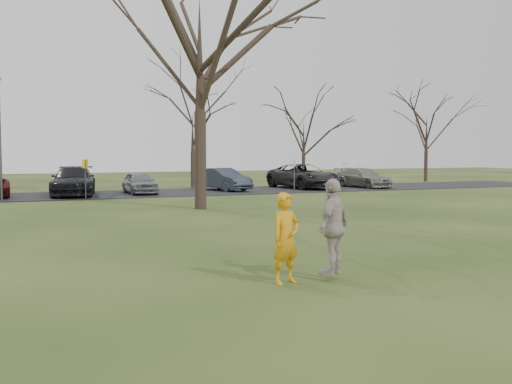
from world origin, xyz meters
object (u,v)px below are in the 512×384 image
(car_4, at_px, (140,183))
(catching_play, at_px, (333,227))
(car_5, at_px, (223,179))
(car_6, at_px, (303,176))
(car_3, at_px, (74,181))
(player_defender, at_px, (286,238))
(big_tree, at_px, (200,46))
(car_7, at_px, (364,178))

(car_4, relative_size, catching_play, 1.69)
(car_5, bearing_deg, car_6, -17.07)
(car_3, relative_size, car_6, 0.96)
(player_defender, distance_m, big_tree, 16.05)
(player_defender, height_order, car_5, player_defender)
(car_3, xyz_separation_m, catching_play, (2.44, -24.39, 0.21))
(car_3, xyz_separation_m, car_7, (18.88, -0.10, -0.15))
(car_5, distance_m, catching_play, 25.86)
(car_4, xyz_separation_m, car_5, (5.40, 0.80, 0.05))
(car_3, distance_m, car_6, 14.69)
(car_3, bearing_deg, player_defender, -77.48)
(car_4, height_order, catching_play, catching_play)
(car_5, xyz_separation_m, car_6, (5.64, 0.06, 0.10))
(catching_play, bearing_deg, big_tree, 82.67)
(car_6, bearing_deg, big_tree, -141.97)
(car_7, height_order, catching_play, catching_play)
(car_6, relative_size, catching_play, 2.57)
(car_4, xyz_separation_m, catching_play, (-1.21, -24.20, 0.37))
(car_5, bearing_deg, player_defender, -124.63)
(player_defender, bearing_deg, big_tree, 62.20)
(car_3, relative_size, car_4, 1.46)
(player_defender, height_order, car_6, player_defender)
(player_defender, xyz_separation_m, car_3, (-1.45, 24.31, -0.03))
(player_defender, relative_size, car_7, 0.39)
(car_7, bearing_deg, car_5, 167.02)
(car_7, height_order, big_tree, big_tree)
(car_6, bearing_deg, car_7, -17.53)
(car_7, relative_size, big_tree, 0.32)
(car_3, distance_m, car_7, 18.88)
(car_6, distance_m, car_7, 4.27)
(catching_play, distance_m, big_tree, 15.91)
(car_5, bearing_deg, catching_play, -122.48)
(car_6, distance_m, big_tree, 15.94)
(big_tree, bearing_deg, player_defender, -101.16)
(player_defender, distance_m, car_3, 24.35)
(catching_play, bearing_deg, car_6, 63.97)
(player_defender, bearing_deg, catching_play, -21.40)
(car_4, bearing_deg, car_5, 7.22)
(car_5, bearing_deg, big_tree, -132.17)
(player_defender, height_order, catching_play, catching_play)
(car_6, bearing_deg, catching_play, -123.19)
(car_5, height_order, car_6, car_6)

